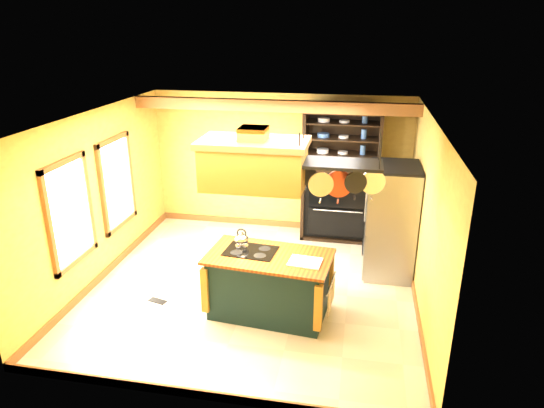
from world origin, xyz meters
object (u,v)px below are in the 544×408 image
(pot_rack, at_px, (339,171))
(refrigerator, at_px, (390,223))
(range_hood, at_px, (254,162))
(kitchen_island, at_px, (269,284))
(hutch, at_px, (340,190))

(pot_rack, relative_size, refrigerator, 0.64)
(range_hood, xyz_separation_m, refrigerator, (1.90, 1.57, -1.36))
(kitchen_island, relative_size, hutch, 0.73)
(kitchen_island, bearing_deg, range_hood, -174.04)
(range_hood, xyz_separation_m, hutch, (1.01, 2.89, -1.30))
(refrigerator, height_order, hutch, hutch)
(kitchen_island, distance_m, hutch, 3.04)
(kitchen_island, distance_m, refrigerator, 2.35)
(pot_rack, bearing_deg, range_hood, -179.36)
(range_hood, relative_size, pot_rack, 1.21)
(kitchen_island, height_order, refrigerator, refrigerator)
(kitchen_island, xyz_separation_m, refrigerator, (1.70, 1.57, 0.41))
(range_hood, bearing_deg, refrigerator, 39.59)
(range_hood, height_order, refrigerator, range_hood)
(refrigerator, relative_size, hutch, 0.73)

